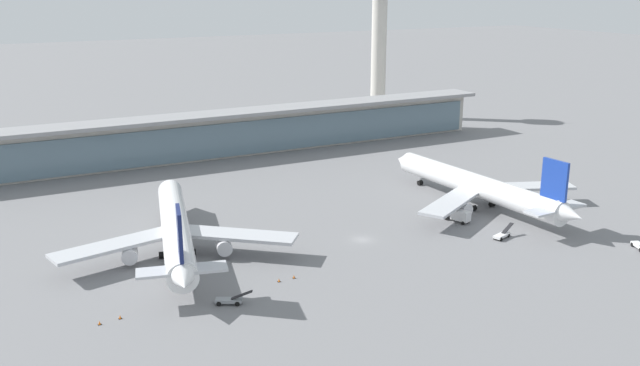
{
  "coord_description": "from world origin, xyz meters",
  "views": [
    {
      "loc": [
        -78.15,
        -127.83,
        56.65
      ],
      "look_at": [
        0.0,
        20.75,
        8.16
      ],
      "focal_mm": 39.27,
      "sensor_mm": 36.0,
      "label": 1
    }
  ],
  "objects_px": {
    "service_truck_near_nose_grey": "(458,215)",
    "control_tower": "(379,33)",
    "service_truck_under_wing_white": "(502,235)",
    "service_truck_mid_apron_grey": "(230,300)",
    "safety_cone_echo": "(279,280)",
    "safety_cone_delta": "(294,277)",
    "airliner_left_stand": "(176,229)",
    "airliner_centre_stand": "(479,186)",
    "safety_cone_bravo": "(183,291)",
    "safety_cone_charlie": "(99,323)",
    "safety_cone_alpha": "(120,317)"
  },
  "relations": [
    {
      "from": "airliner_left_stand",
      "to": "safety_cone_charlie",
      "type": "distance_m",
      "value": 33.58
    },
    {
      "from": "airliner_left_stand",
      "to": "control_tower",
      "type": "relative_size",
      "value": 1.01
    },
    {
      "from": "safety_cone_bravo",
      "to": "safety_cone_charlie",
      "type": "xyz_separation_m",
      "value": [
        -16.59,
        -5.87,
        0.0
      ]
    },
    {
      "from": "safety_cone_charlie",
      "to": "airliner_left_stand",
      "type": "bearing_deg",
      "value": 50.18
    },
    {
      "from": "safety_cone_charlie",
      "to": "safety_cone_delta",
      "type": "relative_size",
      "value": 1.0
    },
    {
      "from": "safety_cone_echo",
      "to": "safety_cone_bravo",
      "type": "bearing_deg",
      "value": 167.56
    },
    {
      "from": "airliner_left_stand",
      "to": "service_truck_near_nose_grey",
      "type": "relative_size",
      "value": 8.6
    },
    {
      "from": "service_truck_under_wing_white",
      "to": "service_truck_mid_apron_grey",
      "type": "height_order",
      "value": "same"
    },
    {
      "from": "safety_cone_echo",
      "to": "service_truck_near_nose_grey",
      "type": "bearing_deg",
      "value": 12.76
    },
    {
      "from": "safety_cone_bravo",
      "to": "safety_cone_delta",
      "type": "bearing_deg",
      "value": -10.13
    },
    {
      "from": "airliner_left_stand",
      "to": "service_truck_mid_apron_grey",
      "type": "bearing_deg",
      "value": -87.19
    },
    {
      "from": "airliner_centre_stand",
      "to": "safety_cone_bravo",
      "type": "xyz_separation_m",
      "value": [
        -83.77,
        -14.88,
        -5.27
      ]
    },
    {
      "from": "service_truck_near_nose_grey",
      "to": "control_tower",
      "type": "xyz_separation_m",
      "value": [
        57.34,
        127.66,
        33.9
      ]
    },
    {
      "from": "service_truck_mid_apron_grey",
      "to": "safety_cone_delta",
      "type": "relative_size",
      "value": 9.47
    },
    {
      "from": "service_truck_near_nose_grey",
      "to": "airliner_left_stand",
      "type": "bearing_deg",
      "value": 170.31
    },
    {
      "from": "service_truck_mid_apron_grey",
      "to": "safety_cone_charlie",
      "type": "xyz_separation_m",
      "value": [
        -22.64,
        2.95,
        -0.49
      ]
    },
    {
      "from": "safety_cone_bravo",
      "to": "service_truck_under_wing_white",
      "type": "bearing_deg",
      "value": -4.47
    },
    {
      "from": "service_truck_under_wing_white",
      "to": "control_tower",
      "type": "relative_size",
      "value": 0.11
    },
    {
      "from": "safety_cone_delta",
      "to": "service_truck_mid_apron_grey",
      "type": "bearing_deg",
      "value": -162.0
    },
    {
      "from": "service_truck_under_wing_white",
      "to": "safety_cone_delta",
      "type": "distance_m",
      "value": 52.08
    },
    {
      "from": "service_truck_mid_apron_grey",
      "to": "safety_cone_echo",
      "type": "height_order",
      "value": "service_truck_mid_apron_grey"
    },
    {
      "from": "airliner_centre_stand",
      "to": "service_truck_under_wing_white",
      "type": "bearing_deg",
      "value": -116.56
    },
    {
      "from": "safety_cone_charlie",
      "to": "safety_cone_delta",
      "type": "bearing_deg",
      "value": 3.08
    },
    {
      "from": "service_truck_near_nose_grey",
      "to": "safety_cone_alpha",
      "type": "bearing_deg",
      "value": -170.96
    },
    {
      "from": "airliner_left_stand",
      "to": "safety_cone_charlie",
      "type": "xyz_separation_m",
      "value": [
        -21.24,
        -25.48,
        -5.27
      ]
    },
    {
      "from": "service_truck_near_nose_grey",
      "to": "service_truck_mid_apron_grey",
      "type": "relative_size",
      "value": 1.15
    },
    {
      "from": "service_truck_under_wing_white",
      "to": "airliner_left_stand",
      "type": "bearing_deg",
      "value": 159.78
    },
    {
      "from": "airliner_left_stand",
      "to": "control_tower",
      "type": "bearing_deg",
      "value": 43.05
    },
    {
      "from": "safety_cone_charlie",
      "to": "safety_cone_delta",
      "type": "distance_m",
      "value": 38.07
    },
    {
      "from": "service_truck_mid_apron_grey",
      "to": "safety_cone_bravo",
      "type": "relative_size",
      "value": 9.47
    },
    {
      "from": "airliner_left_stand",
      "to": "airliner_centre_stand",
      "type": "height_order",
      "value": "same"
    },
    {
      "from": "airliner_left_stand",
      "to": "service_truck_mid_apron_grey",
      "type": "xyz_separation_m",
      "value": [
        1.4,
        -28.42,
        -4.78
      ]
    },
    {
      "from": "service_truck_near_nose_grey",
      "to": "safety_cone_echo",
      "type": "height_order",
      "value": "service_truck_near_nose_grey"
    },
    {
      "from": "airliner_centre_stand",
      "to": "safety_cone_bravo",
      "type": "relative_size",
      "value": 95.21
    },
    {
      "from": "service_truck_mid_apron_grey",
      "to": "safety_cone_bravo",
      "type": "bearing_deg",
      "value": 124.43
    },
    {
      "from": "service_truck_near_nose_grey",
      "to": "service_truck_mid_apron_grey",
      "type": "bearing_deg",
      "value": -165.5
    },
    {
      "from": "airliner_centre_stand",
      "to": "safety_cone_charlie",
      "type": "distance_m",
      "value": 102.62
    },
    {
      "from": "safety_cone_echo",
      "to": "safety_cone_alpha",
      "type": "bearing_deg",
      "value": -177.56
    },
    {
      "from": "service_truck_mid_apron_grey",
      "to": "safety_cone_charlie",
      "type": "distance_m",
      "value": 22.83
    },
    {
      "from": "airliner_left_stand",
      "to": "safety_cone_bravo",
      "type": "distance_m",
      "value": 20.82
    },
    {
      "from": "safety_cone_delta",
      "to": "safety_cone_echo",
      "type": "height_order",
      "value": "same"
    },
    {
      "from": "service_truck_near_nose_grey",
      "to": "safety_cone_delta",
      "type": "relative_size",
      "value": 10.93
    },
    {
      "from": "service_truck_under_wing_white",
      "to": "safety_cone_alpha",
      "type": "bearing_deg",
      "value": 179.72
    },
    {
      "from": "airliner_left_stand",
      "to": "safety_cone_delta",
      "type": "bearing_deg",
      "value": -54.4
    },
    {
      "from": "airliner_centre_stand",
      "to": "safety_cone_charlie",
      "type": "bearing_deg",
      "value": -168.31
    },
    {
      "from": "safety_cone_charlie",
      "to": "safety_cone_bravo",
      "type": "bearing_deg",
      "value": 19.49
    },
    {
      "from": "safety_cone_bravo",
      "to": "safety_cone_charlie",
      "type": "height_order",
      "value": "same"
    },
    {
      "from": "safety_cone_bravo",
      "to": "safety_cone_charlie",
      "type": "bearing_deg",
      "value": -160.51
    },
    {
      "from": "service_truck_under_wing_white",
      "to": "airliner_centre_stand",
      "type": "bearing_deg",
      "value": 63.44
    },
    {
      "from": "airliner_centre_stand",
      "to": "service_truck_under_wing_white",
      "type": "xyz_separation_m",
      "value": [
        -10.31,
        -20.62,
        -4.78
      ]
    }
  ]
}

